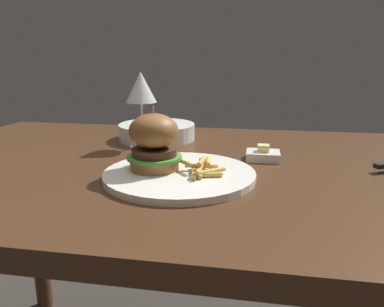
# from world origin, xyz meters

# --- Properties ---
(dining_table) EXTENTS (1.39, 0.86, 0.74)m
(dining_table) POSITION_xyz_m (0.00, 0.00, 0.66)
(dining_table) COLOR #472B19
(dining_table) RESTS_ON ground
(main_plate) EXTENTS (0.30, 0.30, 0.01)m
(main_plate) POSITION_xyz_m (0.03, -0.12, 0.75)
(main_plate) COLOR white
(main_plate) RESTS_ON dining_table
(burger_sandwich) EXTENTS (0.11, 0.11, 0.13)m
(burger_sandwich) POSITION_xyz_m (-0.02, -0.11, 0.81)
(burger_sandwich) COLOR #9E6B38
(burger_sandwich) RESTS_ON main_plate
(fries_pile) EXTENTS (0.11, 0.11, 0.03)m
(fries_pile) POSITION_xyz_m (0.07, -0.12, 0.77)
(fries_pile) COLOR #E0B251
(fries_pile) RESTS_ON main_plate
(wine_glass) EXTENTS (0.08, 0.08, 0.20)m
(wine_glass) POSITION_xyz_m (-0.12, 0.12, 0.89)
(wine_glass) COLOR silver
(wine_glass) RESTS_ON dining_table
(butter_dish) EXTENTS (0.08, 0.06, 0.04)m
(butter_dish) POSITION_xyz_m (0.19, 0.05, 0.75)
(butter_dish) COLOR white
(butter_dish) RESTS_ON dining_table
(soup_bowl) EXTENTS (0.22, 0.22, 0.05)m
(soup_bowl) POSITION_xyz_m (-0.11, 0.22, 0.77)
(soup_bowl) COLOR white
(soup_bowl) RESTS_ON dining_table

